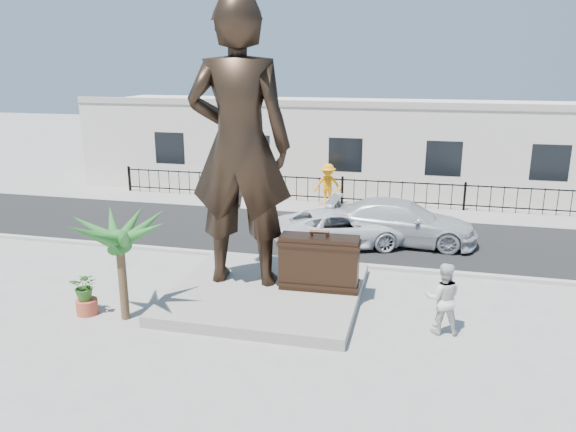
% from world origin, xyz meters
% --- Properties ---
extents(ground, '(100.00, 100.00, 0.00)m').
position_xyz_m(ground, '(0.00, 0.00, 0.00)').
color(ground, '#9E9991').
rests_on(ground, ground).
extents(street, '(40.00, 7.00, 0.01)m').
position_xyz_m(street, '(0.00, 8.00, 0.01)').
color(street, black).
rests_on(street, ground).
extents(curb, '(40.00, 0.25, 0.12)m').
position_xyz_m(curb, '(0.00, 4.50, 0.06)').
color(curb, '#A5A399').
rests_on(curb, ground).
extents(far_sidewalk, '(40.00, 2.50, 0.02)m').
position_xyz_m(far_sidewalk, '(0.00, 12.00, 0.01)').
color(far_sidewalk, '#9E9991').
rests_on(far_sidewalk, ground).
extents(plinth, '(5.20, 5.20, 0.30)m').
position_xyz_m(plinth, '(-0.50, 1.50, 0.15)').
color(plinth, gray).
rests_on(plinth, ground).
extents(fence, '(22.00, 0.10, 1.20)m').
position_xyz_m(fence, '(0.00, 12.80, 0.60)').
color(fence, black).
rests_on(fence, ground).
extents(building, '(28.00, 7.00, 4.40)m').
position_xyz_m(building, '(0.00, 17.00, 2.20)').
color(building, silver).
rests_on(building, ground).
extents(statue, '(3.03, 2.14, 7.88)m').
position_xyz_m(statue, '(-1.35, 1.89, 4.24)').
color(statue, black).
rests_on(statue, plinth).
extents(suitcase, '(2.21, 0.77, 1.54)m').
position_xyz_m(suitcase, '(0.95, 1.79, 1.07)').
color(suitcase, black).
rests_on(suitcase, plinth).
extents(tourist, '(0.95, 0.78, 1.82)m').
position_xyz_m(tourist, '(4.27, 0.46, 0.91)').
color(tourist, silver).
rests_on(tourist, ground).
extents(car_white, '(5.30, 3.92, 1.34)m').
position_xyz_m(car_white, '(0.82, 6.53, 0.68)').
color(car_white, silver).
rests_on(car_white, street).
extents(car_silver, '(5.47, 2.38, 1.57)m').
position_xyz_m(car_silver, '(2.96, 7.48, 0.79)').
color(car_silver, '#B8BABD').
rests_on(car_silver, street).
extents(worker, '(1.40, 1.00, 1.95)m').
position_xyz_m(worker, '(-0.59, 12.19, 1.00)').
color(worker, '#FF9B0D').
rests_on(worker, far_sidewalk).
extents(palm_tree, '(1.80, 1.80, 3.20)m').
position_xyz_m(palm_tree, '(-3.72, -0.68, 0.00)').
color(palm_tree, '#205A21').
rests_on(palm_tree, ground).
extents(planter, '(0.56, 0.56, 0.40)m').
position_xyz_m(planter, '(-4.85, -0.67, 0.20)').
color(planter, '#B64830').
rests_on(planter, ground).
extents(shrub, '(0.85, 0.79, 0.78)m').
position_xyz_m(shrub, '(-4.85, -0.67, 0.79)').
color(shrub, '#305F1F').
rests_on(shrub, planter).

